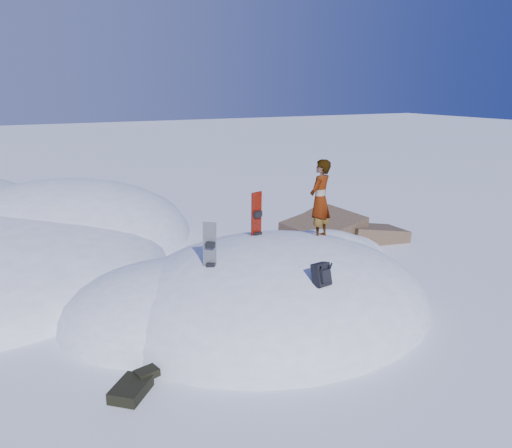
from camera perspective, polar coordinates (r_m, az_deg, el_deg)
name	(u,v)px	position (r m, az deg, el deg)	size (l,w,h in m)	color
ground	(274,307)	(11.02, 2.03, -9.49)	(120.00, 120.00, 0.00)	white
snow_mound	(262,305)	(11.13, 0.64, -9.20)	(8.00, 6.00, 3.00)	white
rock_outcrop	(334,245)	(15.25, 8.86, -2.39)	(4.68, 4.41, 1.68)	brown
snowboard_red	(257,227)	(11.11, 0.07, -0.31)	(0.30, 0.23, 1.62)	red
snowboard_dark	(210,257)	(9.59, -5.28, -3.80)	(0.27, 0.27, 1.40)	black
backpack	(322,275)	(9.08, 7.55, -5.75)	(0.33, 0.38, 0.49)	black
gear_pile	(134,387)	(8.42, -13.82, -17.60)	(0.91, 0.81, 0.24)	black
person	(320,199)	(11.28, 7.33, 2.80)	(0.66, 0.43, 1.81)	slate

